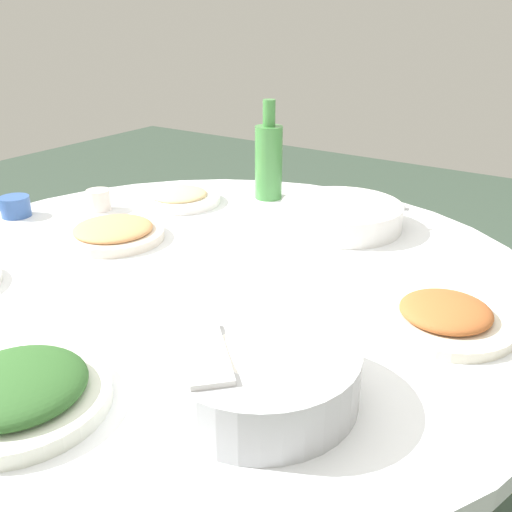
% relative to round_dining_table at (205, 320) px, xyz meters
% --- Properties ---
extents(round_dining_table, '(1.39, 1.39, 0.76)m').
position_rel_round_dining_table_xyz_m(round_dining_table, '(0.00, 0.00, 0.00)').
color(round_dining_table, '#99999E').
rests_on(round_dining_table, ground).
extents(rice_bowl, '(0.27, 0.27, 0.09)m').
position_rel_round_dining_table_xyz_m(rice_bowl, '(-0.28, -0.33, 0.15)').
color(rice_bowl, '#B2B5BA').
rests_on(rice_bowl, round_dining_table).
extents(soup_bowl, '(0.30, 0.30, 0.06)m').
position_rel_round_dining_table_xyz_m(soup_bowl, '(0.40, -0.11, 0.14)').
color(soup_bowl, white).
rests_on(soup_bowl, round_dining_table).
extents(dish_shrimp, '(0.24, 0.24, 0.04)m').
position_rel_round_dining_table_xyz_m(dish_shrimp, '(0.03, 0.29, 0.13)').
color(dish_shrimp, silver).
rests_on(dish_shrimp, round_dining_table).
extents(dish_noodles, '(0.23, 0.23, 0.04)m').
position_rel_round_dining_table_xyz_m(dish_noodles, '(0.32, 0.35, 0.13)').
color(dish_noodles, white).
rests_on(dish_noodles, round_dining_table).
extents(dish_stirfry, '(0.24, 0.24, 0.05)m').
position_rel_round_dining_table_xyz_m(dish_stirfry, '(0.07, -0.48, 0.13)').
color(dish_stirfry, silver).
rests_on(dish_stirfry, round_dining_table).
extents(dish_greens, '(0.25, 0.25, 0.06)m').
position_rel_round_dining_table_xyz_m(dish_greens, '(-0.48, -0.06, 0.14)').
color(dish_greens, silver).
rests_on(dish_greens, round_dining_table).
extents(green_bottle, '(0.08, 0.08, 0.27)m').
position_rel_round_dining_table_xyz_m(green_bottle, '(0.50, 0.17, 0.22)').
color(green_bottle, '#41833F').
rests_on(green_bottle, round_dining_table).
extents(tea_cup_near, '(0.08, 0.08, 0.05)m').
position_rel_round_dining_table_xyz_m(tea_cup_near, '(-0.00, 0.62, 0.14)').
color(tea_cup_near, '#33569B').
rests_on(tea_cup_near, round_dining_table).
extents(tea_cup_far, '(0.06, 0.06, 0.06)m').
position_rel_round_dining_table_xyz_m(tea_cup_far, '(0.16, 0.48, 0.14)').
color(tea_cup_far, silver).
rests_on(tea_cup_far, round_dining_table).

